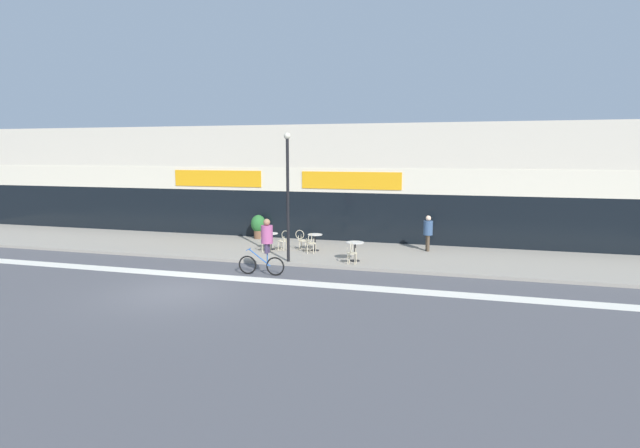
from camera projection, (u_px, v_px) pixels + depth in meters
ground_plane at (176, 292)px, 16.12m from camera, size 120.00×120.00×0.00m
sidewalk_slab at (262, 249)px, 23.02m from camera, size 40.00×5.50×0.12m
storefront_facade at (294, 181)px, 27.10m from camera, size 40.00×4.06×5.84m
bike_lane_stripe at (209, 276)px, 18.17m from camera, size 36.00×0.70×0.01m
bistro_table_0 at (271, 238)px, 22.48m from camera, size 0.66×0.66×0.75m
bistro_table_1 at (315, 239)px, 22.23m from camera, size 0.65×0.65×0.74m
bistro_table_2 at (355, 248)px, 20.09m from camera, size 0.72×0.72×0.78m
cafe_chair_0_near at (266, 241)px, 21.89m from camera, size 0.41×0.58×0.90m
cafe_chair_0_side at (284, 239)px, 22.31m from camera, size 0.60×0.45×0.90m
cafe_chair_1_near at (311, 242)px, 21.63m from camera, size 0.43×0.59×0.90m
cafe_chair_1_side at (302, 239)px, 22.40m from camera, size 0.58×0.42×0.90m
cafe_chair_2_near at (352, 251)px, 19.50m from camera, size 0.40×0.57×0.90m
planter_pot at (258, 225)px, 25.34m from camera, size 0.75×0.75×1.21m
lamp_post at (288, 188)px, 19.68m from camera, size 0.26×0.26×5.12m
cyclist_0 at (265, 243)px, 18.19m from camera, size 1.77×0.50×2.10m
pedestrian_near_end at (428, 230)px, 22.08m from camera, size 0.51×0.51×1.59m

